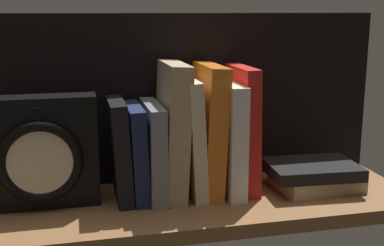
{
  "coord_description": "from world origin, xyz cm",
  "views": [
    {
      "loc": [
        -19.48,
        -84.89,
        34.04
      ],
      "look_at": [
        1.59,
        3.63,
        13.52
      ],
      "focal_mm": 47.09,
      "sensor_mm": 36.0,
      "label": 1
    }
  ],
  "objects_px": {
    "book_black_skeptic": "(120,150)",
    "book_cream_twain": "(191,137)",
    "book_navy_bierce": "(137,152)",
    "framed_clock": "(41,153)",
    "book_orange_pandolfini": "(208,129)",
    "book_red_requiem": "(243,129)",
    "book_tan_shortstories": "(172,130)",
    "book_gray_chess": "(153,150)",
    "book_stack_side": "(315,176)",
    "book_white_catcher": "(227,137)"
  },
  "relations": [
    {
      "from": "book_tan_shortstories",
      "to": "book_white_catcher",
      "type": "bearing_deg",
      "value": 0.0
    },
    {
      "from": "book_navy_bierce",
      "to": "framed_clock",
      "type": "relative_size",
      "value": 0.88
    },
    {
      "from": "book_black_skeptic",
      "to": "book_white_catcher",
      "type": "xyz_separation_m",
      "value": [
        0.2,
        0.0,
        0.01
      ]
    },
    {
      "from": "book_black_skeptic",
      "to": "book_navy_bierce",
      "type": "distance_m",
      "value": 0.03
    },
    {
      "from": "framed_clock",
      "to": "book_gray_chess",
      "type": "bearing_deg",
      "value": 1.22
    },
    {
      "from": "book_orange_pandolfini",
      "to": "book_tan_shortstories",
      "type": "bearing_deg",
      "value": 180.0
    },
    {
      "from": "book_navy_bierce",
      "to": "book_stack_side",
      "type": "distance_m",
      "value": 0.35
    },
    {
      "from": "book_orange_pandolfini",
      "to": "book_stack_side",
      "type": "bearing_deg",
      "value": -10.94
    },
    {
      "from": "book_cream_twain",
      "to": "book_white_catcher",
      "type": "distance_m",
      "value": 0.07
    },
    {
      "from": "book_orange_pandolfini",
      "to": "book_red_requiem",
      "type": "bearing_deg",
      "value": 0.0
    },
    {
      "from": "book_navy_bierce",
      "to": "book_white_catcher",
      "type": "bearing_deg",
      "value": 0.0
    },
    {
      "from": "book_navy_bierce",
      "to": "book_stack_side",
      "type": "xyz_separation_m",
      "value": [
        0.34,
        -0.04,
        -0.06
      ]
    },
    {
      "from": "book_cream_twain",
      "to": "framed_clock",
      "type": "distance_m",
      "value": 0.27
    },
    {
      "from": "book_orange_pandolfini",
      "to": "framed_clock",
      "type": "xyz_separation_m",
      "value": [
        -0.3,
        -0.0,
        -0.02
      ]
    },
    {
      "from": "book_white_catcher",
      "to": "book_red_requiem",
      "type": "xyz_separation_m",
      "value": [
        0.03,
        0.0,
        0.01
      ]
    },
    {
      "from": "book_navy_bierce",
      "to": "framed_clock",
      "type": "height_order",
      "value": "framed_clock"
    },
    {
      "from": "book_orange_pandolfini",
      "to": "book_stack_side",
      "type": "height_order",
      "value": "book_orange_pandolfini"
    },
    {
      "from": "book_navy_bierce",
      "to": "book_orange_pandolfini",
      "type": "relative_size",
      "value": 0.71
    },
    {
      "from": "book_black_skeptic",
      "to": "book_red_requiem",
      "type": "bearing_deg",
      "value": 0.0
    },
    {
      "from": "book_tan_shortstories",
      "to": "book_navy_bierce",
      "type": "bearing_deg",
      "value": 180.0
    },
    {
      "from": "book_red_requiem",
      "to": "book_stack_side",
      "type": "relative_size",
      "value": 1.31
    },
    {
      "from": "book_black_skeptic",
      "to": "book_red_requiem",
      "type": "xyz_separation_m",
      "value": [
        0.23,
        0.0,
        0.03
      ]
    },
    {
      "from": "book_gray_chess",
      "to": "framed_clock",
      "type": "relative_size",
      "value": 0.89
    },
    {
      "from": "framed_clock",
      "to": "book_cream_twain",
      "type": "bearing_deg",
      "value": 0.89
    },
    {
      "from": "book_gray_chess",
      "to": "book_stack_side",
      "type": "distance_m",
      "value": 0.32
    },
    {
      "from": "book_cream_twain",
      "to": "book_orange_pandolfini",
      "type": "relative_size",
      "value": 0.9
    },
    {
      "from": "book_cream_twain",
      "to": "book_stack_side",
      "type": "distance_m",
      "value": 0.25
    },
    {
      "from": "framed_clock",
      "to": "book_navy_bierce",
      "type": "bearing_deg",
      "value": 1.44
    },
    {
      "from": "book_orange_pandolfini",
      "to": "book_white_catcher",
      "type": "distance_m",
      "value": 0.04
    },
    {
      "from": "book_black_skeptic",
      "to": "book_orange_pandolfini",
      "type": "distance_m",
      "value": 0.17
    },
    {
      "from": "book_tan_shortstories",
      "to": "book_white_catcher",
      "type": "xyz_separation_m",
      "value": [
        0.11,
        0.0,
        -0.02
      ]
    },
    {
      "from": "book_gray_chess",
      "to": "book_cream_twain",
      "type": "distance_m",
      "value": 0.07
    },
    {
      "from": "book_navy_bierce",
      "to": "book_gray_chess",
      "type": "distance_m",
      "value": 0.03
    },
    {
      "from": "book_navy_bierce",
      "to": "book_orange_pandolfini",
      "type": "bearing_deg",
      "value": 0.0
    },
    {
      "from": "book_navy_bierce",
      "to": "book_tan_shortstories",
      "type": "height_order",
      "value": "book_tan_shortstories"
    },
    {
      "from": "book_navy_bierce",
      "to": "book_gray_chess",
      "type": "xyz_separation_m",
      "value": [
        0.03,
        0.0,
        0.0
      ]
    },
    {
      "from": "book_white_catcher",
      "to": "framed_clock",
      "type": "bearing_deg",
      "value": -179.29
    },
    {
      "from": "book_white_catcher",
      "to": "book_navy_bierce",
      "type": "bearing_deg",
      "value": 180.0
    },
    {
      "from": "book_navy_bierce",
      "to": "framed_clock",
      "type": "xyz_separation_m",
      "value": [
        -0.17,
        -0.0,
        0.01
      ]
    },
    {
      "from": "book_gray_chess",
      "to": "book_tan_shortstories",
      "type": "height_order",
      "value": "book_tan_shortstories"
    },
    {
      "from": "book_red_requiem",
      "to": "book_tan_shortstories",
      "type": "bearing_deg",
      "value": 180.0
    },
    {
      "from": "book_black_skeptic",
      "to": "framed_clock",
      "type": "height_order",
      "value": "framed_clock"
    },
    {
      "from": "book_black_skeptic",
      "to": "framed_clock",
      "type": "relative_size",
      "value": 0.93
    },
    {
      "from": "book_cream_twain",
      "to": "framed_clock",
      "type": "xyz_separation_m",
      "value": [
        -0.27,
        -0.0,
        -0.01
      ]
    },
    {
      "from": "book_black_skeptic",
      "to": "book_cream_twain",
      "type": "relative_size",
      "value": 0.84
    },
    {
      "from": "book_navy_bierce",
      "to": "book_red_requiem",
      "type": "bearing_deg",
      "value": 0.0
    },
    {
      "from": "book_gray_chess",
      "to": "book_red_requiem",
      "type": "height_order",
      "value": "book_red_requiem"
    },
    {
      "from": "book_red_requiem",
      "to": "framed_clock",
      "type": "bearing_deg",
      "value": -179.35
    },
    {
      "from": "book_cream_twain",
      "to": "framed_clock",
      "type": "bearing_deg",
      "value": -179.11
    },
    {
      "from": "book_red_requiem",
      "to": "book_navy_bierce",
      "type": "bearing_deg",
      "value": 180.0
    }
  ]
}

